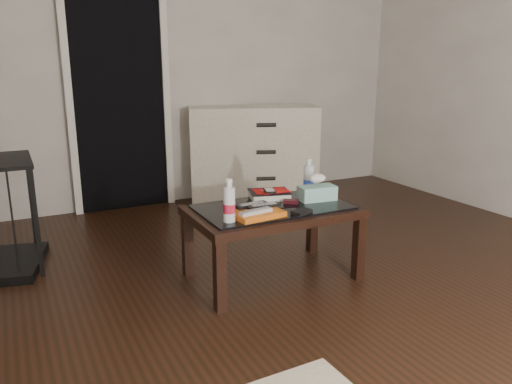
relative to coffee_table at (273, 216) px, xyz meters
The scene contains 16 objects.
ground 0.64m from the coffee_table, 97.73° to the right, with size 5.00×5.00×0.00m, color black.
doorway 2.12m from the coffee_table, 103.32° to the left, with size 0.90×0.08×2.07m.
coffee_table is the anchor object (origin of this frame).
dresser 1.89m from the coffee_table, 67.12° to the left, with size 1.30×0.89×0.90m.
magazines 0.24m from the coffee_table, 143.94° to the right, with size 0.28×0.21×0.03m, color #CE5D13.
remote_silver 0.28m from the coffee_table, 140.03° to the right, with size 0.20×0.05×0.02m, color #B1B1B6.
remote_black_front 0.18m from the coffee_table, 140.80° to the right, with size 0.20×0.05×0.02m, color black.
remote_black_back 0.20m from the coffee_table, 166.09° to the right, with size 0.20×0.05×0.02m, color black.
textbook 0.21m from the coffee_table, 68.67° to the left, with size 0.25×0.20×0.05m, color black.
dvd_mailers 0.22m from the coffee_table, 69.28° to the left, with size 0.19×0.14×0.01m, color red.
ipod 0.19m from the coffee_table, 70.22° to the left, with size 0.06×0.10×0.02m, color black.
flip_phone 0.15m from the coffee_table, ahead, with size 0.09×0.05×0.02m, color black.
wallet 0.23m from the coffee_table, 69.69° to the right, with size 0.12×0.07×0.02m, color black.
water_bottle_left 0.43m from the coffee_table, 156.65° to the right, with size 0.07×0.07×0.24m, color silver.
water_bottle_right 0.41m from the coffee_table, 22.69° to the left, with size 0.07×0.07×0.24m, color silver.
tissue_box 0.33m from the coffee_table, ahead, with size 0.23×0.12×0.09m, color teal.
Camera 1 is at (-1.32, -2.04, 1.31)m, focal length 35.00 mm.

